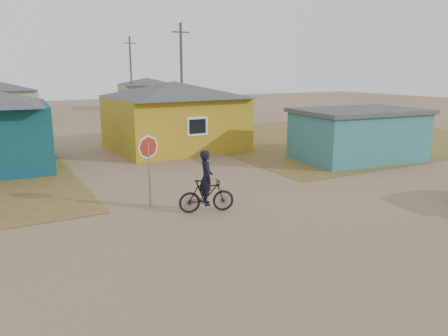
% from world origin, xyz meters
% --- Properties ---
extents(ground, '(120.00, 120.00, 0.00)m').
position_xyz_m(ground, '(0.00, 0.00, 0.00)').
color(ground, '#8A6F50').
extents(grass_ne, '(20.00, 18.00, 0.00)m').
position_xyz_m(grass_ne, '(14.00, 13.00, 0.01)').
color(grass_ne, brown).
rests_on(grass_ne, ground).
extents(house_yellow, '(7.72, 6.76, 3.90)m').
position_xyz_m(house_yellow, '(2.50, 14.00, 2.00)').
color(house_yellow, '#B18C1B').
rests_on(house_yellow, ground).
extents(shed_turquoise, '(6.71, 4.93, 2.60)m').
position_xyz_m(shed_turquoise, '(9.50, 6.50, 1.31)').
color(shed_turquoise, teal).
rests_on(shed_turquoise, ground).
extents(house_beige_east, '(6.95, 6.05, 3.60)m').
position_xyz_m(house_beige_east, '(10.00, 40.00, 1.86)').
color(house_beige_east, gray).
rests_on(house_beige_east, ground).
extents(utility_pole_near, '(1.40, 0.20, 8.00)m').
position_xyz_m(utility_pole_near, '(6.50, 22.00, 4.14)').
color(utility_pole_near, brown).
rests_on(utility_pole_near, ground).
extents(utility_pole_far, '(1.40, 0.20, 8.00)m').
position_xyz_m(utility_pole_far, '(7.50, 38.00, 4.14)').
color(utility_pole_far, brown).
rests_on(utility_pole_far, ground).
extents(stop_sign, '(0.80, 0.12, 2.46)m').
position_xyz_m(stop_sign, '(-2.63, 4.03, 1.81)').
color(stop_sign, gray).
rests_on(stop_sign, ground).
extents(cyclist, '(1.90, 1.00, 2.06)m').
position_xyz_m(cyclist, '(-1.21, 2.60, 0.75)').
color(cyclist, black).
rests_on(cyclist, ground).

